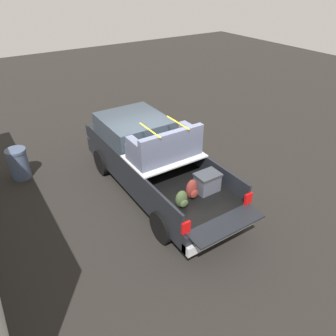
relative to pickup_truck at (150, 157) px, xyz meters
name	(u,v)px	position (x,y,z in m)	size (l,w,h in m)	color
ground_plane	(157,191)	(-0.37, 0.00, -0.95)	(40.00, 40.00, 0.00)	black
pickup_truck	(150,157)	(0.00, 0.00, 0.00)	(6.05, 2.06, 2.23)	black
trash_can	(19,164)	(2.51, 3.13, -0.46)	(0.60, 0.60, 0.98)	#3F4C66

